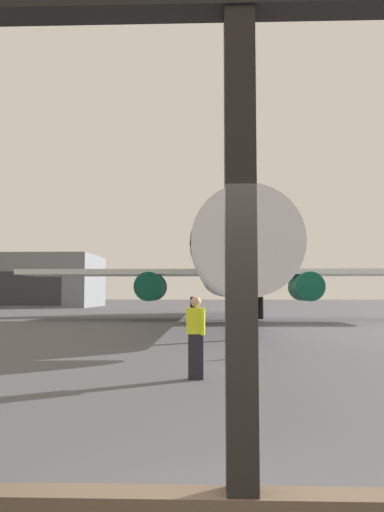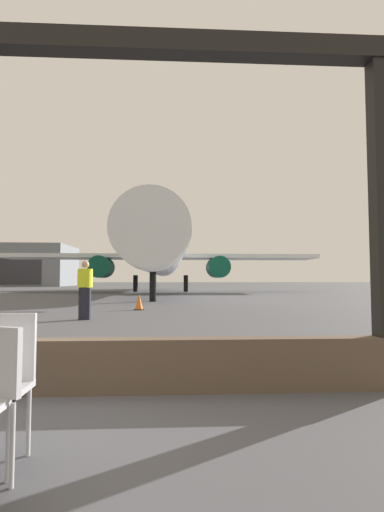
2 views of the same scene
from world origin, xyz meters
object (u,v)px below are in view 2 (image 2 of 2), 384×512
Objects in this scene: airplane at (160,252)px; traffic_cone at (139,302)px; ground_crew_worker at (85,289)px; distant_hangar at (14,266)px.

airplane is 53.70× the size of traffic_cone.
ground_crew_worker reaches higher than traffic_cone.
distant_hangar is (-26.72, 35.94, -0.01)m from airplane.
ground_crew_worker is (-1.59, -22.16, -2.66)m from airplane.
ground_crew_worker is at bearing -66.61° from distant_hangar.
traffic_cone is (-0.28, -18.62, -3.26)m from airplane.
distant_hangar is at bearing 115.86° from traffic_cone.
ground_crew_worker is 2.79× the size of traffic_cone.
ground_crew_worker is 3.82m from traffic_cone.
airplane is at bearing 89.14° from traffic_cone.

